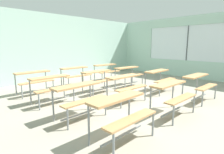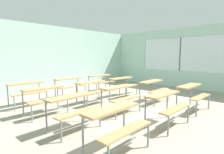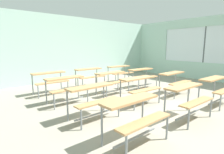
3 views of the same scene
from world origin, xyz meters
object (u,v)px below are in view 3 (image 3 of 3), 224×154
object	(u,v)px
desk_bench_r1c2	(175,78)
desk_bench_r1c1	(140,84)
desk_bench_r2c0	(67,84)
desk_bench_r3c0	(50,78)
desk_bench_r3c1	(90,73)
desk_bench_r0c1	(188,94)
desk_bench_r2c2	(143,74)
desk_bench_r1c0	(93,94)
desk_bench_r0c2	(217,85)
desk_bench_r2c1	(112,78)
desk_bench_r0c0	(135,111)
desk_bench_r3c2	(120,70)

from	to	relation	value
desk_bench_r1c2	desk_bench_r1c1	bearing A→B (deg)	175.54
desk_bench_r2c0	desk_bench_r3c0	bearing A→B (deg)	89.78
desk_bench_r1c2	desk_bench_r3c1	bearing A→B (deg)	118.90
desk_bench_r0c1	desk_bench_r3c0	xyz separation A→B (m)	(-1.64, 4.00, 0.00)
desk_bench_r2c2	desk_bench_r3c1	bearing A→B (deg)	140.98
desk_bench_r2c2	desk_bench_r3c0	world-z (taller)	same
desk_bench_r1c2	desk_bench_r3c0	bearing A→B (deg)	138.43
desk_bench_r0c1	desk_bench_r1c0	xyz separation A→B (m)	(-1.64, 1.32, 0.00)
desk_bench_r3c0	desk_bench_r1c2	bearing A→B (deg)	-41.08
desk_bench_r3c1	desk_bench_r1c1	bearing A→B (deg)	-89.92
desk_bench_r0c2	desk_bench_r2c1	xyz separation A→B (m)	(-1.58, 2.68, 0.00)
desk_bench_r0c2	desk_bench_r0c0	bearing A→B (deg)	180.00
desk_bench_r2c0	desk_bench_r0c0	bearing A→B (deg)	-91.35
desk_bench_r1c0	desk_bench_r3c2	distance (m)	4.18
desk_bench_r0c1	desk_bench_r2c2	world-z (taller)	same
desk_bench_r3c0	desk_bench_r3c2	xyz separation A→B (m)	(3.20, 0.01, 0.00)
desk_bench_r0c0	desk_bench_r3c2	xyz separation A→B (m)	(3.21, 3.96, 0.00)
desk_bench_r0c1	desk_bench_r1c0	bearing A→B (deg)	141.65
desk_bench_r0c0	desk_bench_r0c1	bearing A→B (deg)	-2.89
desk_bench_r0c0	desk_bench_r0c2	xyz separation A→B (m)	(3.24, -0.05, 0.00)
desk_bench_r1c0	desk_bench_r2c1	xyz separation A→B (m)	(1.65, 1.36, 0.00)
desk_bench_r0c1	desk_bench_r3c1	xyz separation A→B (m)	(-0.03, 4.04, 0.00)
desk_bench_r1c1	desk_bench_r2c1	world-z (taller)	same
desk_bench_r2c0	desk_bench_r1c1	bearing A→B (deg)	-41.12
desk_bench_r2c0	desk_bench_r2c2	xyz separation A→B (m)	(3.16, -0.06, 0.00)
desk_bench_r1c1	desk_bench_r2c0	xyz separation A→B (m)	(-1.58, 1.34, 0.00)
desk_bench_r1c0	desk_bench_r3c2	xyz separation A→B (m)	(3.20, 2.69, 0.00)
desk_bench_r0c0	desk_bench_r1c0	distance (m)	1.27
desk_bench_r3c2	desk_bench_r3c1	bearing A→B (deg)	-179.39
desk_bench_r0c2	desk_bench_r2c2	xyz separation A→B (m)	(-0.06, 2.66, 0.00)
desk_bench_r0c2	desk_bench_r3c0	distance (m)	5.14
desk_bench_r0c2	desk_bench_r3c2	distance (m)	4.01
desk_bench_r0c0	desk_bench_r2c2	size ratio (longest dim) A/B	0.99
desk_bench_r2c0	desk_bench_r2c2	distance (m)	3.16
desk_bench_r0c2	desk_bench_r2c1	world-z (taller)	same
desk_bench_r2c0	desk_bench_r3c1	xyz separation A→B (m)	(1.60, 1.33, 0.00)
desk_bench_r1c0	desk_bench_r2c2	xyz separation A→B (m)	(3.18, 1.34, 0.00)
desk_bench_r0c1	desk_bench_r0c2	bearing A→B (deg)	0.34
desk_bench_r2c0	desk_bench_r3c2	distance (m)	3.43
desk_bench_r1c0	desk_bench_r2c1	size ratio (longest dim) A/B	1.00
desk_bench_r1c0	desk_bench_r2c0	distance (m)	1.40
desk_bench_r0c1	desk_bench_r1c0	world-z (taller)	same
desk_bench_r1c2	desk_bench_r2c0	xyz separation A→B (m)	(-3.23, 1.41, 0.00)
desk_bench_r0c2	desk_bench_r3c0	bearing A→B (deg)	129.76
desk_bench_r0c1	desk_bench_r3c0	distance (m)	4.32
desk_bench_r1c1	desk_bench_r3c2	xyz separation A→B (m)	(1.60, 2.62, 0.00)
desk_bench_r3c0	desk_bench_r1c1	bearing A→B (deg)	-60.00
desk_bench_r1c0	desk_bench_r3c2	bearing A→B (deg)	37.68
desk_bench_r1c2	desk_bench_r2c0	world-z (taller)	same
desk_bench_r2c0	desk_bench_r0c2	bearing A→B (deg)	-41.11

